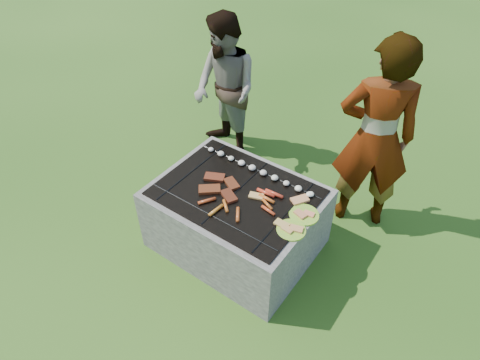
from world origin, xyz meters
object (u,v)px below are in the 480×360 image
object	(u,v)px
plate_far	(304,215)
bystander	(225,90)
cook	(375,138)
plate_near	(291,230)
fire_pit	(237,220)

from	to	relation	value
plate_far	bystander	xyz separation A→B (m)	(-1.45, 0.94, 0.15)
cook	bystander	world-z (taller)	cook
plate_far	plate_near	xyz separation A→B (m)	(0.00, -0.19, 0.00)
cook	bystander	distance (m)	1.62
plate_far	bystander	bearing A→B (deg)	147.00
fire_pit	cook	size ratio (longest dim) A/B	0.74
cook	bystander	size ratio (longest dim) A/B	1.16
fire_pit	plate_far	world-z (taller)	plate_far
plate_far	cook	world-z (taller)	cook
cook	fire_pit	bearing A→B (deg)	25.87
plate_far	bystander	world-z (taller)	bystander
plate_near	bystander	distance (m)	1.85
plate_near	bystander	world-z (taller)	bystander
plate_near	cook	xyz separation A→B (m)	(0.15, 1.03, 0.27)
bystander	plate_near	bearing A→B (deg)	-15.36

